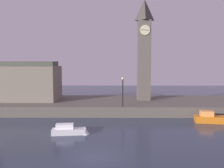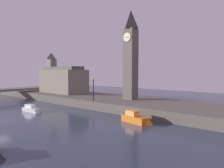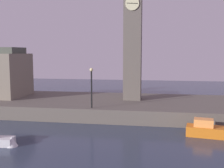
{
  "view_description": "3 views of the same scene",
  "coord_description": "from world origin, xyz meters",
  "px_view_note": "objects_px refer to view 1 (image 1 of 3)",
  "views": [
    {
      "loc": [
        1.52,
        -18.79,
        7.83
      ],
      "look_at": [
        1.24,
        16.5,
        4.55
      ],
      "focal_mm": 38.19,
      "sensor_mm": 36.0,
      "label": 1
    },
    {
      "loc": [
        29.3,
        -10.92,
        6.64
      ],
      "look_at": [
        6.92,
        15.07,
        4.64
      ],
      "focal_mm": 33.51,
      "sensor_mm": 36.0,
      "label": 2
    },
    {
      "loc": [
        9.44,
        -12.7,
        7.23
      ],
      "look_at": [
        4.69,
        16.24,
        3.89
      ],
      "focal_mm": 44.07,
      "sensor_mm": 36.0,
      "label": 3
    }
  ],
  "objects_px": {
    "streetlamp": "(123,88)",
    "boat_ferry_white": "(72,130)",
    "clock_tower": "(144,49)",
    "parliament_hall": "(20,81)",
    "boat_patrol_orange": "(213,118)"
  },
  "relations": [
    {
      "from": "clock_tower",
      "to": "streetlamp",
      "type": "xyz_separation_m",
      "value": [
        -3.71,
        -6.07,
        -5.95
      ]
    },
    {
      "from": "clock_tower",
      "to": "parliament_hall",
      "type": "relative_size",
      "value": 1.36
    },
    {
      "from": "clock_tower",
      "to": "boat_patrol_orange",
      "type": "distance_m",
      "value": 15.43
    },
    {
      "from": "streetlamp",
      "to": "boat_ferry_white",
      "type": "relative_size",
      "value": 0.99
    },
    {
      "from": "streetlamp",
      "to": "clock_tower",
      "type": "bearing_deg",
      "value": 58.56
    },
    {
      "from": "boat_ferry_white",
      "to": "streetlamp",
      "type": "bearing_deg",
      "value": 55.16
    },
    {
      "from": "clock_tower",
      "to": "streetlamp",
      "type": "bearing_deg",
      "value": -121.44
    },
    {
      "from": "streetlamp",
      "to": "boat_ferry_white",
      "type": "height_order",
      "value": "streetlamp"
    },
    {
      "from": "clock_tower",
      "to": "boat_patrol_orange",
      "type": "bearing_deg",
      "value": -49.94
    },
    {
      "from": "parliament_hall",
      "to": "streetlamp",
      "type": "bearing_deg",
      "value": -18.77
    },
    {
      "from": "clock_tower",
      "to": "boat_ferry_white",
      "type": "distance_m",
      "value": 19.8
    },
    {
      "from": "boat_ferry_white",
      "to": "boat_patrol_orange",
      "type": "bearing_deg",
      "value": 16.45
    },
    {
      "from": "parliament_hall",
      "to": "streetlamp",
      "type": "xyz_separation_m",
      "value": [
        16.98,
        -5.77,
        -0.63
      ]
    },
    {
      "from": "boat_patrol_orange",
      "to": "boat_ferry_white",
      "type": "relative_size",
      "value": 1.09
    },
    {
      "from": "streetlamp",
      "to": "boat_patrol_orange",
      "type": "relative_size",
      "value": 0.9
    }
  ]
}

